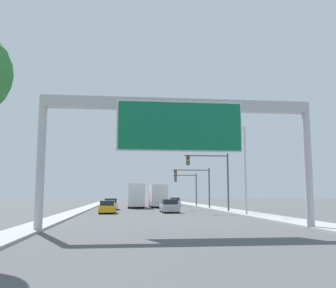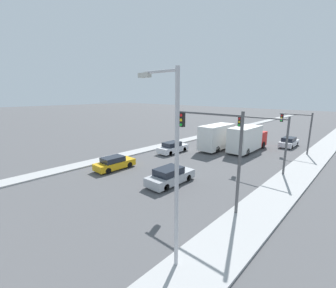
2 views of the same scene
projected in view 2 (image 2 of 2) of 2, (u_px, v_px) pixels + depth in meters
sidewalk_right at (319, 153)px, 29.98m from camera, size 3.00×120.00×0.15m
median_strip_left at (203, 136)px, 42.26m from camera, size 2.00×120.00×0.15m
car_far_right at (173, 148)px, 30.44m from camera, size 1.78×4.64×1.51m
car_mid_left at (289, 142)px, 33.95m from camera, size 1.77×4.51×1.45m
car_far_center at (114, 163)px, 23.77m from camera, size 1.72×4.30×1.39m
car_near_center at (170, 176)px, 19.90m from camera, size 1.88×4.75×1.51m
truck_box_primary at (220, 137)px, 32.31m from camera, size 2.40×8.55×3.59m
truck_box_secondary at (247, 139)px, 31.02m from camera, size 2.43×8.26×3.52m
traffic_light_near_intersection at (218, 143)px, 14.96m from camera, size 5.19×0.32×6.82m
traffic_light_mid_block at (268, 133)px, 22.40m from camera, size 5.35×0.32×5.77m
traffic_light_far_intersection at (299, 126)px, 29.28m from camera, size 3.93×0.32×5.50m
street_lamp_right at (172, 158)px, 9.46m from camera, size 2.29×0.28×8.88m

